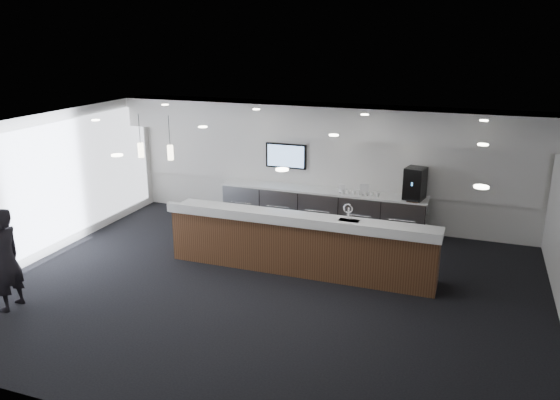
% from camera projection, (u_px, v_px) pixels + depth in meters
% --- Properties ---
extents(ground, '(10.00, 10.00, 0.00)m').
position_uv_depth(ground, '(267.00, 289.00, 10.17)').
color(ground, black).
rests_on(ground, ground).
extents(ceiling, '(10.00, 8.00, 0.02)m').
position_uv_depth(ceiling, '(266.00, 129.00, 9.29)').
color(ceiling, black).
rests_on(ceiling, back_wall).
extents(back_wall, '(10.00, 0.02, 3.00)m').
position_uv_depth(back_wall, '(326.00, 164.00, 13.33)').
color(back_wall, silver).
rests_on(back_wall, ground).
extents(left_wall, '(0.02, 8.00, 3.00)m').
position_uv_depth(left_wall, '(43.00, 187.00, 11.37)').
color(left_wall, silver).
rests_on(left_wall, ground).
extents(soffit_bulkhead, '(10.00, 0.90, 0.70)m').
position_uv_depth(soffit_bulkhead, '(322.00, 120.00, 12.59)').
color(soffit_bulkhead, silver).
rests_on(soffit_bulkhead, back_wall).
extents(alcove_panel, '(9.80, 0.06, 1.40)m').
position_uv_depth(alcove_panel, '(326.00, 160.00, 13.27)').
color(alcove_panel, silver).
rests_on(alcove_panel, back_wall).
extents(window_blinds_wall, '(0.04, 7.36, 2.55)m').
position_uv_depth(window_blinds_wall, '(45.00, 187.00, 11.36)').
color(window_blinds_wall, '#D4E2FF').
rests_on(window_blinds_wall, left_wall).
extents(back_credenza, '(5.06, 0.66, 0.95)m').
position_uv_depth(back_credenza, '(321.00, 208.00, 13.30)').
color(back_credenza, gray).
rests_on(back_credenza, ground).
extents(wall_tv, '(1.05, 0.08, 0.62)m').
position_uv_depth(wall_tv, '(286.00, 156.00, 13.53)').
color(wall_tv, black).
rests_on(wall_tv, back_wall).
extents(pendant_left, '(0.12, 0.12, 0.30)m').
position_uv_depth(pendant_left, '(170.00, 153.00, 11.02)').
color(pendant_left, '#FFF1C6').
rests_on(pendant_left, ceiling).
extents(pendant_right, '(0.12, 0.12, 0.30)m').
position_uv_depth(pendant_right, '(140.00, 150.00, 11.25)').
color(pendant_right, '#FFF1C6').
rests_on(pendant_right, ceiling).
extents(ceiling_can_lights, '(7.00, 5.00, 0.02)m').
position_uv_depth(ceiling_can_lights, '(266.00, 131.00, 9.30)').
color(ceiling_can_lights, white).
rests_on(ceiling_can_lights, ceiling).
extents(service_counter, '(5.41, 0.89, 1.49)m').
position_uv_depth(service_counter, '(300.00, 243.00, 10.81)').
color(service_counter, '#482A18').
rests_on(service_counter, ground).
extents(coffee_machine, '(0.51, 0.59, 0.73)m').
position_uv_depth(coffee_machine, '(415.00, 183.00, 12.32)').
color(coffee_machine, black).
rests_on(coffee_machine, back_credenza).
extents(info_sign_left, '(0.16, 0.03, 0.21)m').
position_uv_depth(info_sign_left, '(342.00, 189.00, 12.85)').
color(info_sign_left, white).
rests_on(info_sign_left, back_credenza).
extents(info_sign_right, '(0.20, 0.06, 0.27)m').
position_uv_depth(info_sign_right, '(364.00, 189.00, 12.67)').
color(info_sign_right, white).
rests_on(info_sign_right, back_credenza).
extents(lounge_guest, '(0.47, 0.68, 1.80)m').
position_uv_depth(lounge_guest, '(5.00, 260.00, 9.22)').
color(lounge_guest, black).
rests_on(lounge_guest, ground).
extents(cup_0, '(0.10, 0.10, 0.09)m').
position_uv_depth(cup_0, '(378.00, 195.00, 12.58)').
color(cup_0, white).
rests_on(cup_0, back_credenza).
extents(cup_1, '(0.13, 0.13, 0.09)m').
position_uv_depth(cup_1, '(372.00, 194.00, 12.62)').
color(cup_1, white).
rests_on(cup_1, back_credenza).
extents(cup_2, '(0.12, 0.12, 0.09)m').
position_uv_depth(cup_2, '(366.00, 194.00, 12.67)').
color(cup_2, white).
rests_on(cup_2, back_credenza).
extents(cup_3, '(0.12, 0.12, 0.09)m').
position_uv_depth(cup_3, '(360.00, 193.00, 12.72)').
color(cup_3, white).
rests_on(cup_3, back_credenza).
extents(cup_4, '(0.13, 0.13, 0.09)m').
position_uv_depth(cup_4, '(354.00, 192.00, 12.76)').
color(cup_4, white).
rests_on(cup_4, back_credenza).
extents(cup_5, '(0.10, 0.10, 0.09)m').
position_uv_depth(cup_5, '(348.00, 192.00, 12.81)').
color(cup_5, white).
rests_on(cup_5, back_credenza).
extents(cup_6, '(0.13, 0.13, 0.09)m').
position_uv_depth(cup_6, '(342.00, 191.00, 12.85)').
color(cup_6, white).
rests_on(cup_6, back_credenza).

